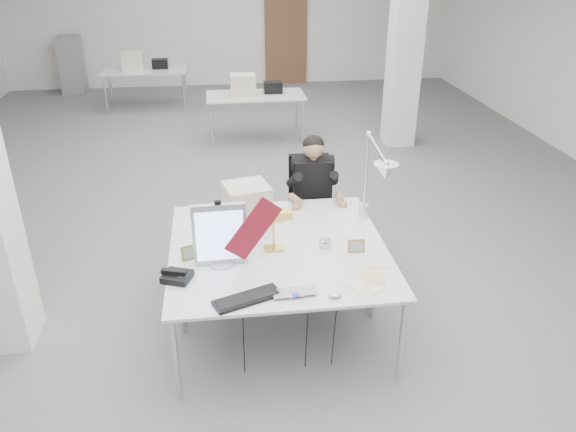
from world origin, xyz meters
The scene contains 23 objects.
room_shell centered at (0.04, 0.13, 1.69)m, with size 10.04×14.04×3.24m.
desk_main centered at (0.00, -2.50, 0.74)m, with size 1.80×0.90×0.03m, color silver.
desk_second centered at (0.00, -1.60, 0.74)m, with size 1.80×0.90×0.03m, color silver.
bg_desk_a centered at (0.20, 3.00, 0.74)m, with size 1.60×0.80×0.03m, color silver.
bg_desk_b centered at (-1.80, 5.20, 0.74)m, with size 1.60×0.80×0.03m, color silver.
filing_cabinet centered at (-3.50, 6.65, 0.60)m, with size 0.45×0.55×1.20m, color gray.
office_chair centered at (0.48, -0.90, 0.58)m, with size 0.57×0.57×1.16m, color black, non-canonical shape.
seated_person centered at (0.48, -0.95, 0.90)m, with size 0.45×0.56×0.84m, color black, non-canonical shape.
monitor centered at (-0.48, -2.25, 1.02)m, with size 0.42×0.04×0.52m, color #A8A9AD.
pennant centered at (-0.22, -2.29, 1.07)m, with size 0.50×0.01×0.21m, color maroon.
keyboard centered at (-0.30, -2.78, 0.77)m, with size 0.49×0.16×0.02m, color black.
laptop centered at (0.04, -2.80, 0.77)m, with size 0.32×0.21×0.03m, color #A3A3A7.
mouse centered at (0.32, -2.83, 0.77)m, with size 0.10×0.06×0.04m, color #BBBCC1.
bankers_lamp centered at (-0.04, -2.08, 0.92)m, with size 0.29×0.12×0.33m, color gold, non-canonical shape.
desk_phone centered at (-0.81, -2.45, 0.78)m, with size 0.20×0.18×0.05m, color black.
picture_frame_left centered at (-0.72, -2.14, 0.81)m, with size 0.15×0.01×0.12m, color olive.
picture_frame_right centered at (0.63, -2.21, 0.81)m, with size 0.14×0.01×0.11m, color #9F7144.
desk_clock centered at (0.39, -2.11, 0.81)m, with size 0.11×0.11×0.03m, color silver.
paper_stack_a centered at (0.56, -2.70, 0.76)m, with size 0.20×0.29×0.01m, color silver.
paper_stack_b centered at (0.66, -2.61, 0.76)m, with size 0.17×0.24×0.01m, color #D0B57C.
paper_stack_c centered at (0.74, -2.41, 0.76)m, with size 0.21×0.14×0.01m, color silver.
beige_monitor centered at (-0.22, -1.55, 0.93)m, with size 0.38×0.36×0.36m, color #C1B3A0.
architect_lamp centered at (0.85, -1.83, 1.24)m, with size 0.26×0.76×0.98m, color silver, non-canonical shape.
Camera 1 is at (-0.44, -6.11, 3.09)m, focal length 35.00 mm.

